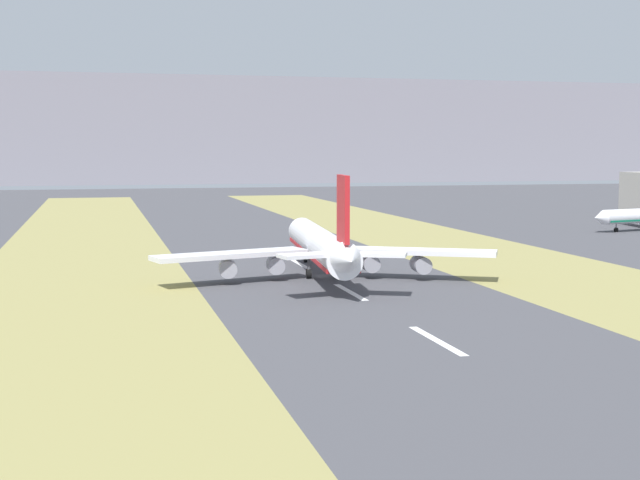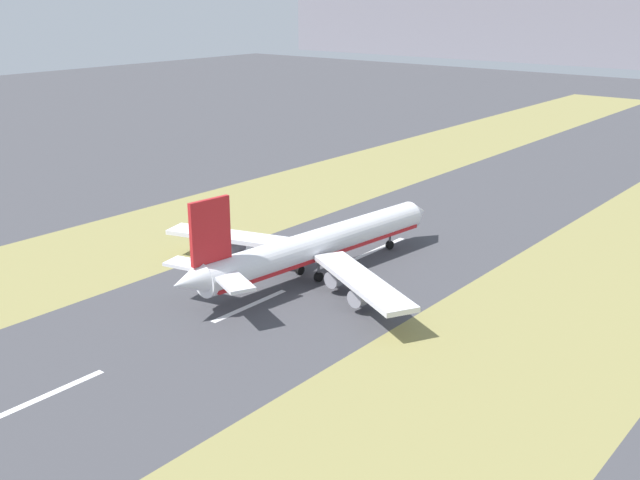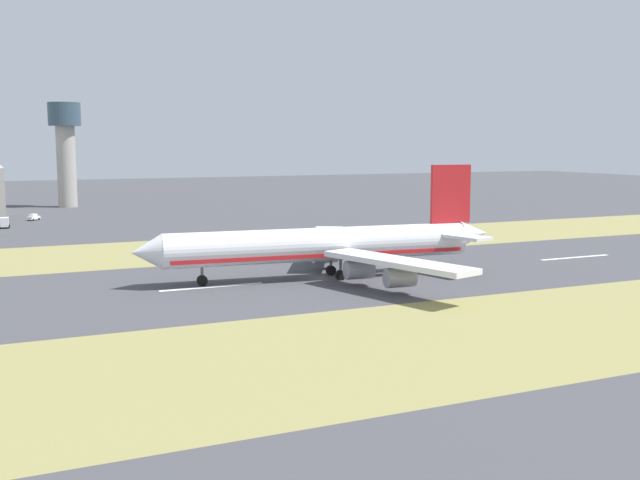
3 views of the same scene
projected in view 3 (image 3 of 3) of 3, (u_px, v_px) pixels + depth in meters
name	position (u px, v px, depth m)	size (l,w,h in m)	color
ground_plane	(320.00, 278.00, 135.03)	(800.00, 800.00, 0.00)	#424247
grass_median_west	(467.00, 336.00, 94.38)	(40.00, 600.00, 0.01)	olive
grass_median_east	(241.00, 247.00, 175.67)	(40.00, 600.00, 0.01)	olive
centreline_dash_near	(575.00, 257.00, 159.52)	(1.20, 18.00, 0.01)	silver
centreline_dash_mid	(414.00, 270.00, 143.15)	(1.20, 18.00, 0.01)	silver
centreline_dash_far	(212.00, 287.00, 126.77)	(1.20, 18.00, 0.01)	silver
airplane_main_jet	(330.00, 245.00, 134.51)	(63.80, 67.21, 20.20)	white
control_tower	(65.00, 143.00, 282.44)	(12.00, 12.00, 39.36)	#A39E93
service_truck	(5.00, 222.00, 214.69)	(6.14, 2.92, 3.10)	#B2231E
apron_car	(33.00, 217.00, 236.03)	(4.53, 4.20, 2.03)	white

